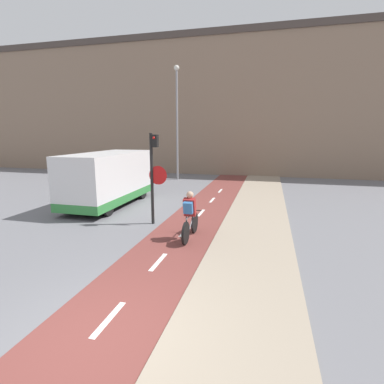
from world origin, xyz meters
name	(u,v)px	position (x,y,z in m)	size (l,w,h in m)	color
ground_plane	(93,338)	(0.00, 0.00, 0.00)	(120.00, 120.00, 0.00)	slate
bike_lane	(93,337)	(0.00, 0.01, 0.01)	(2.16, 60.00, 0.02)	brown
sidewalk_strip	(232,363)	(2.28, 0.00, 0.03)	(2.40, 60.00, 0.05)	gray
building_row_background	(239,107)	(0.00, 22.21, 5.46)	(60.00, 5.20, 10.90)	#89705B
traffic_light_pole	(154,169)	(-1.33, 6.16, 2.03)	(0.67, 0.25, 3.30)	black
street_lamp_far	(177,113)	(-3.68, 16.58, 4.67)	(0.36, 0.36, 7.77)	gray
cyclist_near	(190,217)	(0.33, 4.92, 0.72)	(0.46, 1.81, 1.53)	black
van	(108,180)	(-4.47, 8.37, 1.19)	(2.05, 5.23, 2.42)	silver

